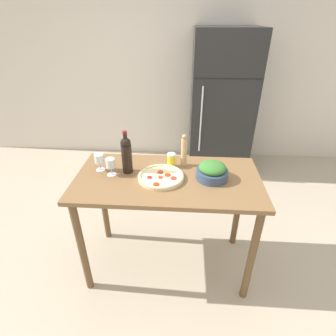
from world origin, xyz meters
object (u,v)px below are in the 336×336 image
Objects in this scene: wine_bottle at (127,154)px; homemade_pizza at (161,177)px; refrigerator at (221,105)px; salt_canister at (171,160)px; wine_glass_far at (99,159)px; wine_glass_near at (111,164)px; pepper_mill at (184,151)px; salad_bowl at (212,171)px.

wine_bottle reaches higher than homemade_pizza.
refrigerator is at bearing 63.22° from wine_bottle.
wine_bottle reaches higher than salt_canister.
wine_glass_far is 0.49m from homemade_pizza.
wine_bottle reaches higher than wine_glass_near.
wine_glass_near is 0.47m from salt_canister.
refrigerator reaches higher than wine_glass_far.
pepper_mill is at bearing 52.18° from homemade_pizza.
refrigerator is at bearing 81.64° from salad_bowl.
wine_bottle is 0.14m from wine_glass_near.
homemade_pizza is at bearing -4.33° from wine_glass_near.
homemade_pizza is (-0.64, -1.87, 0.01)m from refrigerator.
salad_bowl is 0.34m from salt_canister.
salt_canister reaches higher than homemade_pizza.
wine_bottle is at bearing -163.05° from pepper_mill.
salad_bowl is (0.63, -0.05, -0.09)m from wine_bottle.
wine_bottle is 1.25× the size of pepper_mill.
wine_bottle is 0.35m from salt_canister.
refrigerator is 2.10m from wine_glass_near.
pepper_mill is 0.12m from salt_canister.
refrigerator is 13.58× the size of wine_glass_far.
pepper_mill is (0.54, 0.18, 0.04)m from wine_glass_near.
salad_bowl is (0.74, -0.00, -0.03)m from wine_glass_near.
wine_bottle is 0.64m from salad_bowl.
wine_glass_near is 1.19× the size of salt_canister.
wine_bottle is at bearing -162.77° from salt_canister.
homemade_pizza is at bearing -109.89° from salt_canister.
refrigerator is at bearing 73.88° from pepper_mill.
pepper_mill is at bearing 10.30° from wine_glass_far.
salad_bowl is at bearing -4.69° from wine_bottle.
salad_bowl reaches higher than homemade_pizza.
pepper_mill is 1.14× the size of salad_bowl.
salad_bowl is at bearing -4.33° from wine_glass_far.
salad_bowl is at bearing -26.63° from salt_canister.
pepper_mill is at bearing 15.99° from salt_canister.
salad_bowl is at bearing 4.26° from homemade_pizza.
wine_glass_far is 1.19× the size of salt_canister.
wine_glass_far is 0.85m from salad_bowl.
wine_bottle is 2.45× the size of wine_glass_near.
pepper_mill is at bearing -106.12° from refrigerator.
wine_glass_near is at bearing -160.87° from salt_canister.
salad_bowl is 0.69× the size of homemade_pizza.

